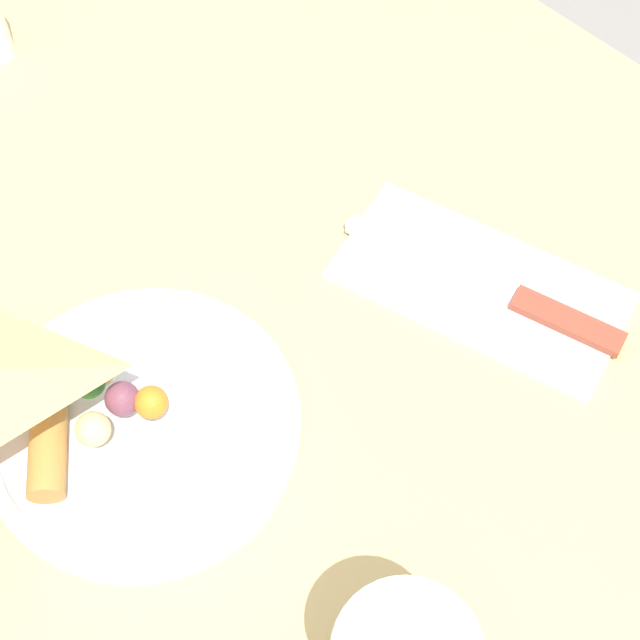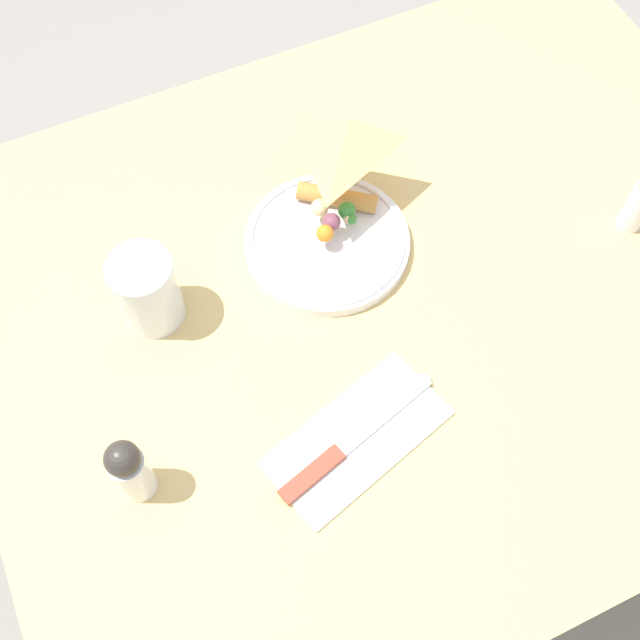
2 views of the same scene
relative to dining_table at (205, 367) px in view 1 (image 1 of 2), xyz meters
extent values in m
plane|color=gray|center=(0.00, 0.00, -0.63)|extent=(6.00, 6.00, 0.00)
cube|color=#DBB770|center=(0.00, 0.00, 0.09)|extent=(1.07, 0.86, 0.03)
cube|color=#4C3823|center=(0.49, -0.38, -0.28)|extent=(0.06, 0.06, 0.70)
cylinder|color=white|center=(-0.06, 0.09, 0.11)|extent=(0.21, 0.21, 0.02)
torus|color=white|center=(-0.06, 0.09, 0.12)|extent=(0.20, 0.20, 0.01)
pyramid|color=#E0B266|center=(-0.07, 0.09, 0.13)|extent=(0.17, 0.17, 0.02)
cylinder|color=#C68942|center=(-0.03, 0.14, 0.13)|extent=(0.10, 0.08, 0.02)
sphere|color=#388433|center=(-0.03, 0.10, 0.15)|extent=(0.02, 0.02, 0.02)
sphere|color=#EFDB93|center=(-0.06, 0.12, 0.15)|extent=(0.02, 0.02, 0.02)
sphere|color=#7A4256|center=(-0.05, 0.09, 0.15)|extent=(0.02, 0.02, 0.02)
sphere|color=orange|center=(-0.07, 0.08, 0.14)|extent=(0.02, 0.02, 0.02)
sphere|color=#388433|center=(-0.03, 0.09, 0.14)|extent=(0.01, 0.01, 0.01)
sphere|color=#EFDB93|center=(-0.03, 0.09, 0.14)|extent=(0.01, 0.01, 0.01)
cube|color=white|center=(-0.14, -0.16, 0.10)|extent=(0.23, 0.16, 0.00)
cube|color=#99422D|center=(-0.20, -0.18, 0.11)|extent=(0.09, 0.04, 0.01)
cube|color=silver|center=(-0.10, -0.15, 0.11)|extent=(0.13, 0.05, 0.00)
ellipsoid|color=silver|center=(-0.04, -0.13, 0.11)|extent=(0.02, 0.02, 0.00)
camera|label=1|loc=(-0.35, 0.20, 0.70)|focal=55.00mm
camera|label=2|loc=(-0.31, -0.43, 0.96)|focal=45.00mm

